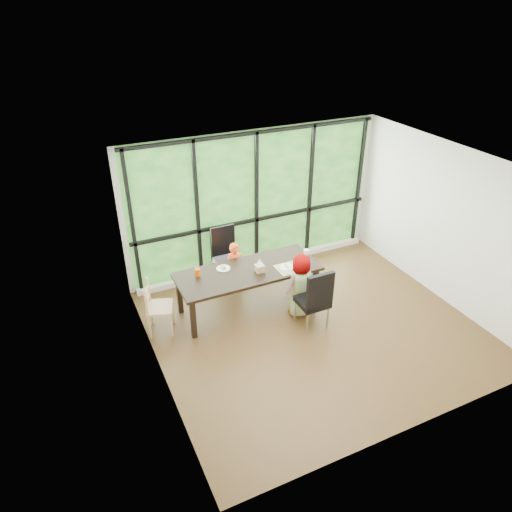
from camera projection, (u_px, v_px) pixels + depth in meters
name	position (u px, v px, depth m)	size (l,w,h in m)	color
ground	(313.00, 327.00, 7.62)	(5.00, 5.00, 0.00)	black
back_wall	(255.00, 201.00, 8.72)	(5.00, 5.00, 0.00)	silver
foliage_backdrop	(256.00, 202.00, 8.70)	(4.80, 0.02, 2.65)	#194916
window_mullions	(257.00, 203.00, 8.67)	(4.80, 0.06, 2.65)	black
window_sill	(257.00, 264.00, 9.29)	(4.80, 0.12, 0.10)	silver
dining_table	(248.00, 289.00, 7.92)	(2.40, 0.93, 0.75)	black
chair_window_leather	(227.00, 257.00, 8.55)	(0.46, 0.46, 1.08)	black
chair_interior_leather	(313.00, 297.00, 7.42)	(0.46, 0.46, 1.08)	black
chair_end_beech	(160.00, 307.00, 7.34)	(0.42, 0.40, 0.90)	tan
child_toddler	(235.00, 268.00, 8.30)	(0.35, 0.23, 0.97)	#E7481B
child_older	(300.00, 285.00, 7.68)	(0.55, 0.36, 1.12)	slate
placemat	(292.00, 268.00, 7.80)	(0.51, 0.38, 0.01)	tan
plate_far	(223.00, 268.00, 7.77)	(0.23, 0.23, 0.01)	white
plate_near	(287.00, 267.00, 7.81)	(0.23, 0.23, 0.01)	white
orange_cup	(198.00, 272.00, 7.55)	(0.08, 0.08, 0.13)	#DA4E00
green_cup	(307.00, 262.00, 7.83)	(0.09, 0.09, 0.14)	green
white_mug	(306.00, 252.00, 8.17)	(0.09, 0.09, 0.09)	white
tissue_box	(260.00, 268.00, 7.67)	(0.14, 0.14, 0.12)	tan
crepe_rolls_far	(223.00, 267.00, 7.76)	(0.10, 0.12, 0.04)	tan
crepe_rolls_near	(287.00, 266.00, 7.80)	(0.05, 0.12, 0.04)	tan
straw_white	(197.00, 267.00, 7.50)	(0.01, 0.01, 0.20)	white
straw_pink	(307.00, 257.00, 7.77)	(0.01, 0.01, 0.20)	pink
tissue	(260.00, 262.00, 7.61)	(0.12, 0.12, 0.11)	white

